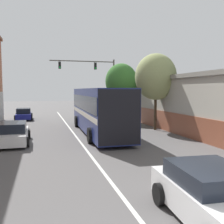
# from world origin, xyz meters

# --- Properties ---
(lane_center_line) EXTENTS (0.14, 43.82, 0.01)m
(lane_center_line) POSITION_xyz_m (0.00, 15.91, 0.00)
(lane_center_line) COLOR silver
(lane_center_line) RESTS_ON ground_plane
(building_right_storefront) EXTENTS (8.00, 27.08, 4.50)m
(building_right_storefront) POSITION_xyz_m (11.31, 15.95, 2.37)
(building_right_storefront) COLOR #B7B2A3
(building_right_storefront) RESTS_ON ground_plane
(bus) EXTENTS (2.98, 12.27, 3.44)m
(bus) POSITION_xyz_m (1.87, 17.00, 1.93)
(bus) COLOR navy
(bus) RESTS_ON ground_plane
(hatchback_foreground) EXTENTS (2.33, 4.19, 1.39)m
(hatchback_foreground) POSITION_xyz_m (1.75, 2.77, 0.67)
(hatchback_foreground) COLOR silver
(hatchback_foreground) RESTS_ON ground_plane
(parked_car_left_near) EXTENTS (2.23, 4.60, 1.34)m
(parked_car_left_near) POSITION_xyz_m (-4.20, 14.49, 0.64)
(parked_car_left_near) COLOR silver
(parked_car_left_near) RESTS_ON ground_plane
(parked_car_left_mid) EXTENTS (1.98, 4.05, 1.30)m
(parked_car_left_mid) POSITION_xyz_m (-4.29, 28.23, 0.62)
(parked_car_left_mid) COLOR navy
(parked_car_left_mid) RESTS_ON ground_plane
(traffic_signal_gantry) EXTENTS (7.58, 0.36, 6.96)m
(traffic_signal_gantry) POSITION_xyz_m (3.99, 27.81, 5.00)
(traffic_signal_gantry) COLOR #514C47
(traffic_signal_gantry) RESTS_ON ground_plane
(street_tree_near) EXTENTS (3.47, 3.13, 6.33)m
(street_tree_near) POSITION_xyz_m (6.83, 17.39, 4.41)
(street_tree_near) COLOR #3D2D1E
(street_tree_near) RESTS_ON ground_plane
(street_tree_far) EXTENTS (3.38, 3.04, 6.10)m
(street_tree_far) POSITION_xyz_m (5.79, 23.64, 4.23)
(street_tree_far) COLOR brown
(street_tree_far) RESTS_ON ground_plane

